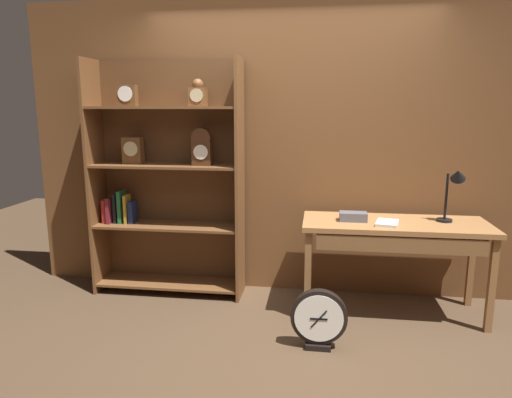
# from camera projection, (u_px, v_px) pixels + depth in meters

# --- Properties ---
(ground_plane) EXTENTS (10.00, 10.00, 0.00)m
(ground_plane) POSITION_uv_depth(u_px,v_px,m) (275.00, 363.00, 3.06)
(ground_plane) COLOR #4C3826
(back_wood_panel) EXTENTS (4.80, 0.05, 2.60)m
(back_wood_panel) POSITION_uv_depth(u_px,v_px,m) (291.00, 150.00, 4.09)
(back_wood_panel) COLOR brown
(back_wood_panel) RESTS_ON ground
(bookshelf) EXTENTS (1.34, 0.36, 2.09)m
(bookshelf) POSITION_uv_depth(u_px,v_px,m) (167.00, 180.00, 4.10)
(bookshelf) COLOR brown
(bookshelf) RESTS_ON ground
(workbench) EXTENTS (1.46, 0.59, 0.78)m
(workbench) POSITION_uv_depth(u_px,v_px,m) (395.00, 234.00, 3.65)
(workbench) COLOR #9E6B3D
(workbench) RESTS_ON ground
(desk_lamp) EXTENTS (0.20, 0.20, 0.46)m
(desk_lamp) POSITION_uv_depth(u_px,v_px,m) (454.00, 185.00, 3.57)
(desk_lamp) COLOR black
(desk_lamp) RESTS_ON workbench
(toolbox_small) EXTENTS (0.22, 0.12, 0.07)m
(toolbox_small) POSITION_uv_depth(u_px,v_px,m) (353.00, 217.00, 3.68)
(toolbox_small) COLOR #595960
(toolbox_small) RESTS_ON workbench
(open_repair_manual) EXTENTS (0.21, 0.25, 0.02)m
(open_repair_manual) POSITION_uv_depth(u_px,v_px,m) (387.00, 223.00, 3.57)
(open_repair_manual) COLOR silver
(open_repair_manual) RESTS_ON workbench
(round_clock_large) EXTENTS (0.40, 0.11, 0.44)m
(round_clock_large) POSITION_uv_depth(u_px,v_px,m) (319.00, 319.00, 3.20)
(round_clock_large) COLOR black
(round_clock_large) RESTS_ON ground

